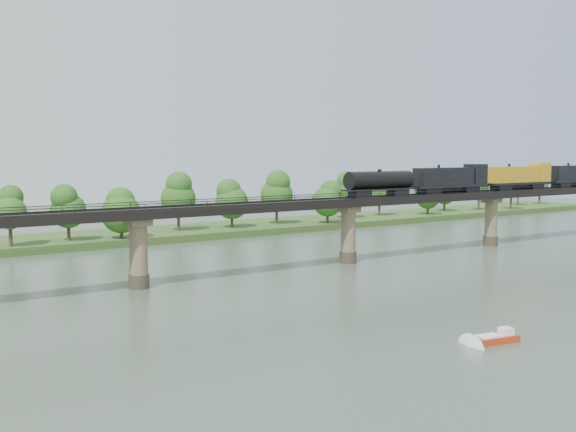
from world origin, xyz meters
TOP-DOWN VIEW (x-y plane):
  - ground at (0.00, 0.00)m, footprint 400.00×400.00m
  - far_bank at (0.00, 85.00)m, footprint 300.00×24.00m
  - bridge at (0.00, 30.00)m, footprint 236.00×30.00m
  - bridge_superstructure at (0.00, 30.00)m, footprint 220.00×4.90m
  - far_treeline at (-8.21, 80.52)m, footprint 289.06×17.54m
  - freight_train at (41.66, 30.00)m, footprint 81.74×3.18m
  - motorboat at (-24.11, -19.45)m, footprint 5.38×2.81m

SIDE VIEW (x-z plane):
  - ground at x=0.00m, z-range 0.00..0.00m
  - motorboat at x=-24.11m, z-range -0.23..1.21m
  - far_bank at x=0.00m, z-range 0.00..1.60m
  - bridge at x=0.00m, z-range -0.29..11.21m
  - far_treeline at x=-8.21m, z-range 2.03..15.63m
  - bridge_superstructure at x=0.00m, z-range 11.42..12.17m
  - freight_train at x=41.66m, z-range 11.37..17.00m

